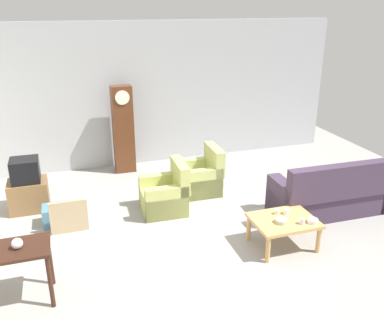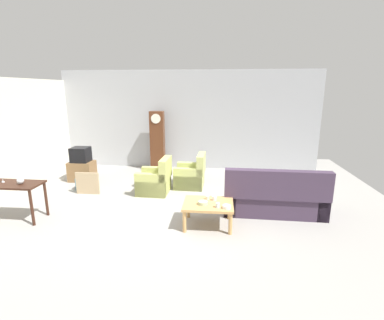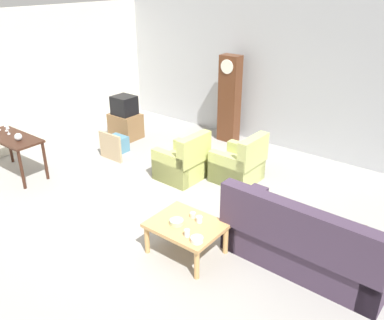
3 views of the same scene
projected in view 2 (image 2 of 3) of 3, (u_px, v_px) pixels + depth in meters
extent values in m
plane|color=#999691|center=(170.00, 209.00, 6.39)|extent=(10.40, 10.40, 0.00)
cube|color=#ADAFB5|center=(188.00, 120.00, 9.48)|extent=(8.40, 0.16, 3.20)
cube|color=#423347|center=(273.00, 202.00, 6.22)|extent=(2.12, 0.89, 0.44)
cube|color=#423347|center=(277.00, 185.00, 5.75)|extent=(2.10, 0.25, 0.60)
cube|color=#423347|center=(318.00, 199.00, 6.08)|extent=(0.26, 0.85, 0.68)
cube|color=#423347|center=(230.00, 195.00, 6.30)|extent=(0.26, 0.85, 0.68)
cube|color=brown|center=(297.00, 185.00, 6.11)|extent=(0.37, 0.17, 0.36)
cube|color=#9E8966|center=(251.00, 183.00, 6.23)|extent=(0.37, 0.14, 0.36)
cube|color=#B7BC66|center=(154.00, 185.00, 7.38)|extent=(0.78, 0.78, 0.40)
cube|color=#B7BC66|center=(165.00, 168.00, 7.23)|extent=(0.20, 0.76, 0.52)
cube|color=#B7BC66|center=(156.00, 178.00, 7.65)|extent=(0.76, 0.18, 0.60)
cube|color=#B7BC66|center=(150.00, 185.00, 7.07)|extent=(0.76, 0.18, 0.60)
cube|color=#B9C06E|center=(189.00, 180.00, 7.84)|extent=(0.78, 0.78, 0.40)
cube|color=#B9C06E|center=(201.00, 164.00, 7.69)|extent=(0.20, 0.76, 0.52)
cube|color=#B9C06E|center=(191.00, 173.00, 8.10)|extent=(0.76, 0.18, 0.60)
cube|color=#B9C06E|center=(188.00, 179.00, 7.53)|extent=(0.76, 0.18, 0.60)
cube|color=tan|center=(208.00, 204.00, 5.56)|extent=(0.96, 0.76, 0.05)
cylinder|color=tan|center=(184.00, 222.00, 5.34)|extent=(0.07, 0.07, 0.42)
cylinder|color=tan|center=(230.00, 224.00, 5.26)|extent=(0.07, 0.07, 0.42)
cylinder|color=tan|center=(188.00, 208.00, 5.97)|extent=(0.07, 0.07, 0.42)
cylinder|color=tan|center=(229.00, 209.00, 5.88)|extent=(0.07, 0.07, 0.42)
cube|color=#381E14|center=(8.00, 184.00, 5.76)|extent=(1.30, 0.56, 0.04)
cylinder|color=#381E14|center=(32.00, 208.00, 5.57)|extent=(0.06, 0.06, 0.73)
cylinder|color=#381E14|center=(46.00, 199.00, 6.02)|extent=(0.06, 0.06, 0.73)
cube|color=#562D19|center=(157.00, 141.00, 9.28)|extent=(0.44, 0.28, 1.92)
cylinder|color=silver|center=(156.00, 119.00, 8.96)|extent=(0.30, 0.02, 0.30)
cube|color=brown|center=(82.00, 171.00, 8.36)|extent=(0.68, 0.52, 0.56)
cube|color=black|center=(81.00, 155.00, 8.24)|extent=(0.48, 0.44, 0.42)
cube|color=tan|center=(88.00, 183.00, 7.28)|extent=(0.60, 0.05, 0.56)
cube|color=teal|center=(86.00, 183.00, 7.67)|extent=(0.41, 0.37, 0.33)
sphere|color=silver|center=(20.00, 181.00, 5.70)|extent=(0.13, 0.13, 0.13)
cylinder|color=white|center=(214.00, 198.00, 5.66)|extent=(0.08, 0.08, 0.09)
cylinder|color=silver|center=(218.00, 205.00, 5.32)|extent=(0.07, 0.07, 0.10)
cylinder|color=beige|center=(207.00, 198.00, 5.72)|extent=(0.08, 0.08, 0.07)
cylinder|color=white|center=(227.00, 207.00, 5.29)|extent=(0.16, 0.16, 0.06)
cylinder|color=#B2C69E|center=(203.00, 203.00, 5.47)|extent=(0.19, 0.19, 0.06)
cylinder|color=silver|center=(3.00, 182.00, 5.80)|extent=(0.06, 0.06, 0.02)
cylinder|color=silver|center=(3.00, 179.00, 5.78)|extent=(0.01, 0.01, 0.09)
cone|color=silver|center=(2.00, 175.00, 5.76)|extent=(0.06, 0.06, 0.09)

